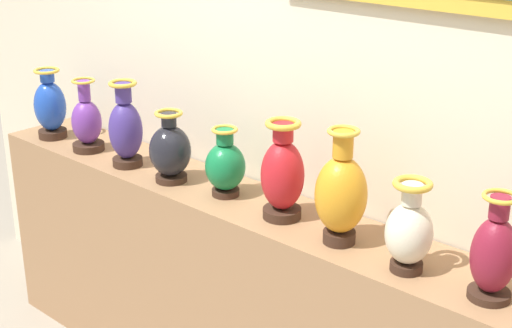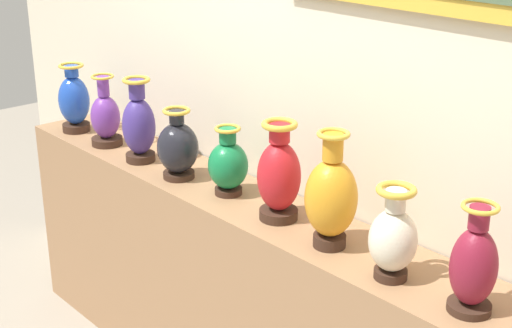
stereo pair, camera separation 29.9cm
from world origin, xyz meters
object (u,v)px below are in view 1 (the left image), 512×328
(vase_sapphire, at_px, (50,107))
(vase_crimson, at_px, (283,174))
(vase_indigo, at_px, (126,129))
(vase_onyx, at_px, (170,150))
(vase_amber, at_px, (341,194))
(vase_ivory, at_px, (409,231))
(vase_violet, at_px, (87,123))
(vase_emerald, at_px, (225,166))
(vase_burgundy, at_px, (494,254))

(vase_sapphire, relative_size, vase_crimson, 0.90)
(vase_indigo, xyz_separation_m, vase_crimson, (0.90, 0.04, 0.00))
(vase_onyx, height_order, vase_crimson, vase_crimson)
(vase_sapphire, bearing_deg, vase_amber, 0.57)
(vase_ivory, bearing_deg, vase_indigo, 179.93)
(vase_sapphire, relative_size, vase_ivory, 1.10)
(vase_violet, distance_m, vase_ivory, 1.80)
(vase_crimson, bearing_deg, vase_ivory, -4.31)
(vase_sapphire, xyz_separation_m, vase_indigo, (0.61, 0.00, 0.01))
(vase_sapphire, distance_m, vase_amber, 1.81)
(vase_violet, distance_m, vase_emerald, 0.89)
(vase_violet, height_order, vase_ivory, vase_violet)
(vase_crimson, height_order, vase_ivory, vase_crimson)
(vase_violet, height_order, vase_emerald, vase_violet)
(vase_crimson, bearing_deg, vase_amber, -4.97)
(vase_amber, xyz_separation_m, vase_ivory, (0.29, -0.02, -0.04))
(vase_crimson, bearing_deg, vase_sapphire, -178.35)
(vase_sapphire, distance_m, vase_ivory, 2.10)
(vase_emerald, distance_m, vase_amber, 0.62)
(vase_indigo, distance_m, vase_emerald, 0.59)
(vase_violet, bearing_deg, vase_emerald, 3.16)
(vase_indigo, height_order, vase_burgundy, vase_indigo)
(vase_sapphire, bearing_deg, vase_ivory, -0.02)
(vase_crimson, distance_m, vase_ivory, 0.59)
(vase_indigo, bearing_deg, vase_emerald, 5.27)
(vase_violet, relative_size, vase_ivory, 1.09)
(vase_emerald, height_order, vase_ivory, vase_ivory)
(vase_sapphire, xyz_separation_m, vase_crimson, (1.51, 0.04, 0.02))
(vase_amber, bearing_deg, vase_onyx, -179.38)
(vase_ivory, bearing_deg, vase_onyx, 179.57)
(vase_emerald, bearing_deg, vase_ivory, -3.50)
(vase_crimson, height_order, vase_burgundy, vase_crimson)
(vase_sapphire, height_order, vase_crimson, vase_crimson)
(vase_violet, distance_m, vase_burgundy, 2.09)
(vase_onyx, height_order, vase_burgundy, vase_burgundy)
(vase_onyx, bearing_deg, vase_indigo, -178.64)
(vase_sapphire, height_order, vase_emerald, vase_sapphire)
(vase_onyx, bearing_deg, vase_amber, 0.62)
(vase_emerald, height_order, vase_crimson, vase_crimson)
(vase_onyx, bearing_deg, vase_violet, -179.77)
(vase_violet, distance_m, vase_crimson, 1.21)
(vase_indigo, bearing_deg, vase_violet, 179.14)
(vase_burgundy, bearing_deg, vase_ivory, -176.21)
(vase_ivory, distance_m, vase_burgundy, 0.29)
(vase_amber, distance_m, vase_burgundy, 0.59)
(vase_indigo, relative_size, vase_crimson, 1.01)
(vase_violet, bearing_deg, vase_burgundy, 0.35)
(vase_violet, height_order, vase_onyx, vase_violet)
(vase_burgundy, bearing_deg, vase_indigo, -179.44)
(vase_emerald, bearing_deg, vase_sapphire, -177.36)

